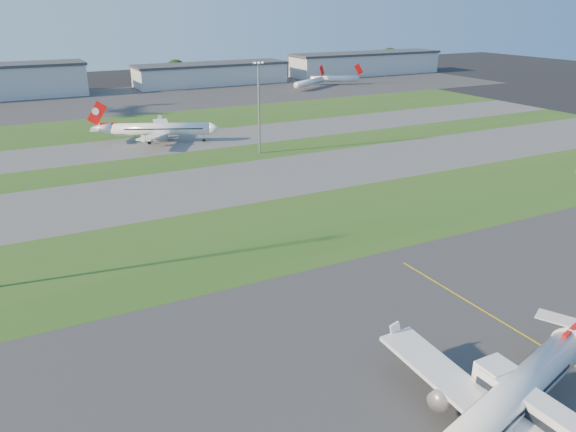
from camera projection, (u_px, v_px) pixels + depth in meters
ground at (532, 369)px, 65.99m from camera, size 700.00×700.00×0.00m
apron_near at (532, 369)px, 65.99m from camera, size 300.00×70.00×0.01m
grass_strip_a at (311, 225)px, 109.07m from camera, size 300.00×34.00×0.01m
taxiway_a at (244, 181)px, 136.42m from camera, size 300.00×32.00×0.01m
grass_strip_b at (208, 158)px, 157.13m from camera, size 300.00×18.00×0.01m
taxiway_b at (184, 142)px, 175.36m from camera, size 300.00×26.00×0.01m
grass_strip_c at (156, 123)px, 202.70m from camera, size 300.00×40.00×0.01m
apron_far at (120, 100)px, 252.41m from camera, size 400.00×80.00×0.01m
yellow_line at (560, 358)px, 68.16m from camera, size 0.25×60.00×0.02m
airliner_parked at (505, 406)px, 54.02m from camera, size 35.57×29.87×11.35m
airliner_taxiing at (160, 129)px, 173.32m from camera, size 34.71×29.56×11.60m
mini_jet_near at (310, 82)px, 284.71m from camera, size 25.45×16.15×9.48m
mini_jet_far at (335, 79)px, 298.51m from camera, size 27.54×11.66×9.48m
light_mast_centre at (259, 102)px, 156.76m from camera, size 3.20×0.70×25.80m
hangar_west at (3, 81)px, 255.02m from camera, size 71.40×23.00×15.20m
hangar_east at (211, 74)px, 299.18m from camera, size 81.60×23.00×11.20m
hangar_far_east at (366, 63)px, 342.27m from camera, size 96.90×23.00×13.20m
tree_mid_west at (59, 79)px, 275.63m from camera, size 9.90×9.90×10.80m
tree_mid_east at (176, 70)px, 303.84m from camera, size 11.55×11.55×12.60m
tree_east at (299, 65)px, 335.00m from camera, size 10.45×10.45×11.40m
tree_far_east at (389, 58)px, 368.27m from camera, size 12.65×12.65×13.80m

